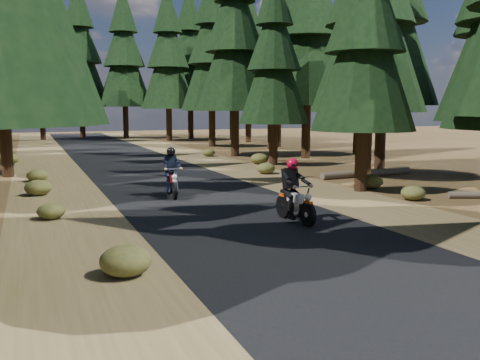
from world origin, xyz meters
name	(u,v)px	position (x,y,z in m)	size (l,w,h in m)	color
ground	(262,230)	(0.00, 0.00, 0.00)	(120.00, 120.00, 0.00)	#463319
road	(202,199)	(0.00, 5.00, 0.01)	(6.00, 100.00, 0.01)	black
shoulder_l	(61,208)	(-4.60, 5.00, 0.00)	(3.20, 100.00, 0.01)	brown
shoulder_r	(319,191)	(4.60, 5.00, 0.00)	(3.20, 100.00, 0.01)	brown
pine_forest	(119,27)	(-0.02, 21.05, 7.89)	(34.59, 55.08, 16.32)	black
log_near	(367,173)	(8.80, 7.96, 0.16)	(0.32, 0.32, 4.98)	#4C4233
understory_shrubs	(181,177)	(0.32, 8.81, 0.28)	(14.44, 29.05, 0.68)	#474C1E
rider_lead	(295,201)	(1.21, 0.47, 0.59)	(0.73, 1.99, 1.74)	silver
rider_follow	(172,181)	(-0.85, 5.77, 0.58)	(0.81, 1.99, 1.73)	maroon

